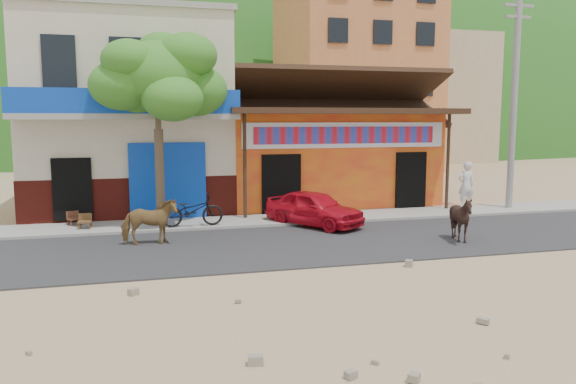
% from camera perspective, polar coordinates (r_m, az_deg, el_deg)
% --- Properties ---
extents(ground, '(120.00, 120.00, 0.00)m').
position_cam_1_polar(ground, '(13.54, 8.37, -7.31)').
color(ground, '#9E825B').
rests_on(ground, ground).
extents(road, '(60.00, 5.00, 0.04)m').
position_cam_1_polar(road, '(15.79, 4.76, -5.05)').
color(road, '#28282B').
rests_on(road, ground).
extents(sidewalk, '(60.00, 2.00, 0.12)m').
position_cam_1_polar(sidewalk, '(19.05, 1.20, -2.74)').
color(sidewalk, gray).
rests_on(sidewalk, ground).
extents(dance_club, '(8.00, 6.00, 3.60)m').
position_cam_1_polar(dance_club, '(23.22, 3.20, 3.41)').
color(dance_club, orange).
rests_on(dance_club, ground).
extents(cafe_building, '(7.00, 6.00, 7.00)m').
position_cam_1_polar(cafe_building, '(22.00, -15.82, 7.35)').
color(cafe_building, beige).
rests_on(cafe_building, ground).
extents(apartment_front, '(9.00, 9.00, 12.00)m').
position_cam_1_polar(apartment_front, '(38.80, 6.68, 11.20)').
color(apartment_front, '#CC723F').
rests_on(apartment_front, ground).
extents(apartment_rear, '(8.00, 8.00, 10.00)m').
position_cam_1_polar(apartment_rear, '(48.03, 14.12, 9.10)').
color(apartment_rear, tan).
rests_on(apartment_rear, ground).
extents(hillside, '(100.00, 40.00, 24.00)m').
position_cam_1_polar(hillside, '(82.61, -11.61, 13.26)').
color(hillside, '#194C14').
rests_on(hillside, ground).
extents(tree, '(3.00, 3.00, 6.00)m').
position_cam_1_polar(tree, '(17.81, -13.03, 6.26)').
color(tree, '#2D721E').
rests_on(tree, sidewalk).
extents(utility_pole, '(0.24, 0.24, 8.00)m').
position_cam_1_polar(utility_pole, '(22.48, 21.99, 8.67)').
color(utility_pole, gray).
rests_on(utility_pole, sidewalk).
extents(cow_tan, '(1.49, 0.70, 1.25)m').
position_cam_1_polar(cow_tan, '(15.64, -13.90, -2.96)').
color(cow_tan, olive).
rests_on(cow_tan, road).
extents(cow_dark, '(1.54, 1.51, 1.28)m').
position_cam_1_polar(cow_dark, '(16.29, 17.18, -2.61)').
color(cow_dark, black).
rests_on(cow_dark, road).
extents(red_car, '(2.97, 3.53, 1.14)m').
position_cam_1_polar(red_car, '(17.86, 2.66, -1.64)').
color(red_car, red).
rests_on(red_car, road).
extents(scooter, '(1.93, 0.74, 1.00)m').
position_cam_1_polar(scooter, '(17.60, -9.71, -1.85)').
color(scooter, black).
rests_on(scooter, sidewalk).
extents(pedestrian, '(0.65, 0.43, 1.74)m').
position_cam_1_polar(pedestrian, '(21.84, 17.63, 0.69)').
color(pedestrian, silver).
rests_on(pedestrian, sidewalk).
extents(cafe_chair_left, '(0.50, 0.50, 0.81)m').
position_cam_1_polar(cafe_chair_left, '(18.80, -20.92, -1.94)').
color(cafe_chair_left, '#4A2718').
rests_on(cafe_chair_left, sidewalk).
extents(cafe_chair_right, '(0.41, 0.41, 0.83)m').
position_cam_1_polar(cafe_chair_right, '(18.11, -19.98, -2.20)').
color(cafe_chair_right, '#4D3319').
rests_on(cafe_chair_right, sidewalk).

